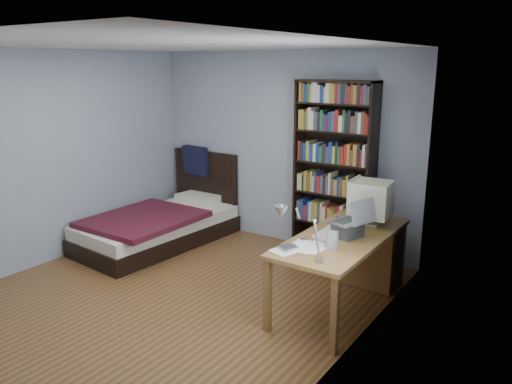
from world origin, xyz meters
TOP-DOWN VIEW (x-y plane):
  - room at (0.03, -0.00)m, footprint 4.20×4.24m
  - desk at (1.50, 1.28)m, footprint 0.75×1.74m
  - crt_monitor at (1.56, 1.29)m, footprint 0.43×0.40m
  - laptop at (1.57, 0.79)m, footprint 0.39×0.37m
  - desk_lamp at (1.52, -0.28)m, footprint 0.22×0.48m
  - keyboard at (1.38, 0.75)m, footprint 0.18×0.42m
  - speaker at (1.57, 0.42)m, footprint 0.09×0.09m
  - soda_can at (1.38, 1.00)m, footprint 0.07×0.07m
  - mouse at (1.47, 1.05)m, footprint 0.07×0.13m
  - phone_silver at (1.25, 0.47)m, footprint 0.06×0.10m
  - phone_grey at (1.25, 0.28)m, footprint 0.05×0.09m
  - external_drive at (1.26, 0.18)m, footprint 0.17×0.17m
  - bookshelf at (0.85, 1.94)m, footprint 0.97×0.30m
  - bed at (-1.26, 1.13)m, footprint 1.22×2.21m

SIDE VIEW (x-z plane):
  - bed at x=-1.26m, z-range -0.33..0.84m
  - desk at x=1.50m, z-range 0.06..0.79m
  - phone_silver at x=1.25m, z-range 0.73..0.75m
  - phone_grey at x=1.25m, z-range 0.73..0.75m
  - external_drive at x=1.26m, z-range 0.73..0.76m
  - keyboard at x=1.38m, z-range 0.72..0.76m
  - mouse at x=1.47m, z-range 0.73..0.77m
  - soda_can at x=1.38m, z-range 0.73..0.85m
  - speaker at x=1.57m, z-range 0.73..0.89m
  - laptop at x=1.57m, z-range 0.65..1.03m
  - crt_monitor at x=1.56m, z-range 0.76..1.22m
  - bookshelf at x=0.85m, z-range 0.01..2.16m
  - desk_lamp at x=1.52m, z-range 0.90..1.48m
  - room at x=0.03m, z-range 0.00..2.50m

